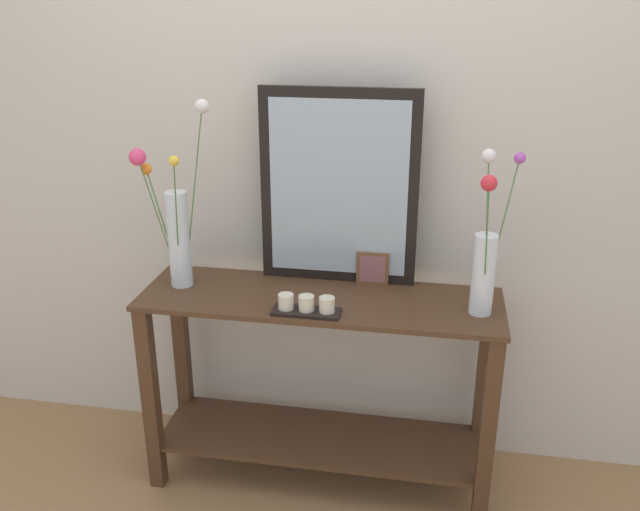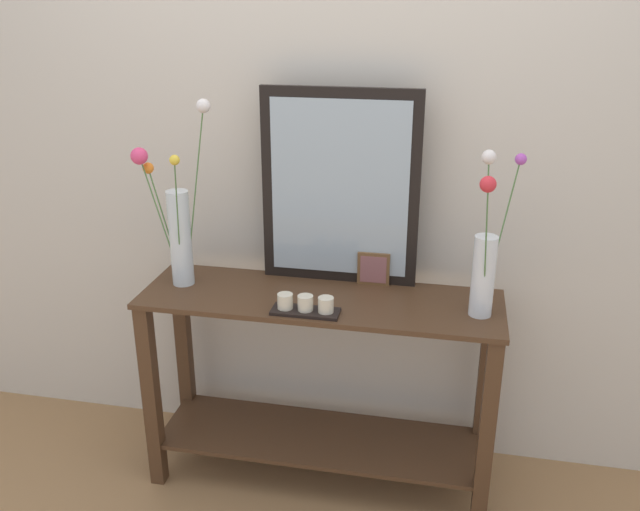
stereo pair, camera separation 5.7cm
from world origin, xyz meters
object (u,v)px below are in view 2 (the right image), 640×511
at_px(tall_vase_left, 177,224).
at_px(vase_right, 485,262).
at_px(console_table, 320,373).
at_px(candle_tray, 305,306).
at_px(mirror_leaning, 340,188).
at_px(picture_frame_small, 373,269).

distance_m(tall_vase_left, vase_right, 1.14).
height_order(console_table, candle_tray, candle_tray).
height_order(console_table, mirror_leaning, mirror_leaning).
bearing_deg(candle_tray, picture_frame_small, 55.57).
bearing_deg(vase_right, console_table, 176.75).
relative_size(vase_right, candle_tray, 2.41).
xyz_separation_m(mirror_leaning, candle_tray, (-0.06, -0.32, -0.35)).
bearing_deg(tall_vase_left, picture_frame_small, 10.83).
distance_m(console_table, picture_frame_small, 0.46).
bearing_deg(tall_vase_left, candle_tray, -16.43).
height_order(mirror_leaning, candle_tray, mirror_leaning).
xyz_separation_m(mirror_leaning, picture_frame_small, (0.14, -0.02, -0.31)).
relative_size(tall_vase_left, picture_frame_small, 5.45).
bearing_deg(tall_vase_left, mirror_leaning, 15.23).
bearing_deg(vase_right, candle_tray, -169.82).
bearing_deg(mirror_leaning, candle_tray, -101.38).
height_order(mirror_leaning, tall_vase_left, mirror_leaning).
xyz_separation_m(console_table, mirror_leaning, (0.04, 0.18, 0.70)).
height_order(vase_right, candle_tray, vase_right).
height_order(console_table, vase_right, vase_right).
bearing_deg(vase_right, tall_vase_left, 177.62).
bearing_deg(vase_right, mirror_leaning, 158.96).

